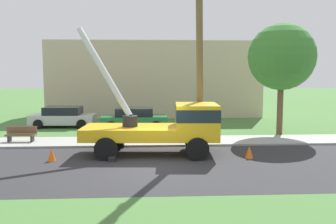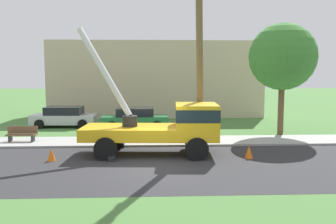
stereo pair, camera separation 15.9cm
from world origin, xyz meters
The scene contains 12 objects.
ground_plane centered at (0.00, 12.00, 0.00)m, with size 120.00×120.00×0.00m, color #477538.
road_asphalt centered at (0.00, 0.00, 0.00)m, with size 80.00×7.49×0.01m, color #2B2B2D.
sidewalk_strip centered at (0.00, 5.07, 0.05)m, with size 80.00×2.66×0.10m, color #9E9E99.
utility_truck centered at (0.65, 2.11, 1.41)m, with size 6.75×3.21×5.98m.
leaning_utility_pole centered at (2.19, 2.98, 4.52)m, with size 0.84×2.96×8.81m.
traffic_cone_ahead centered at (4.17, 1.08, 0.28)m, with size 0.36×0.36×0.56m, color orange.
traffic_cone_behind centered at (-4.45, 1.01, 0.28)m, with size 0.36×0.36×0.56m, color orange.
parked_sedan_silver centered at (-6.21, 10.97, 0.71)m, with size 4.46×2.13×1.42m.
parked_sedan_green centered at (-1.22, 9.86, 0.71)m, with size 4.40×2.03×1.42m.
park_bench centered at (-7.11, 5.14, 0.46)m, with size 1.60×0.45×0.90m.
roadside_tree_near centered at (7.80, 7.25, 4.71)m, with size 4.04×4.04×6.75m.
lowrise_building_backdrop centered at (0.32, 18.29, 3.20)m, with size 18.00×6.00×6.40m, color #C6B293.
Camera 1 is at (-0.30, -14.52, 3.79)m, focal length 38.89 mm.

